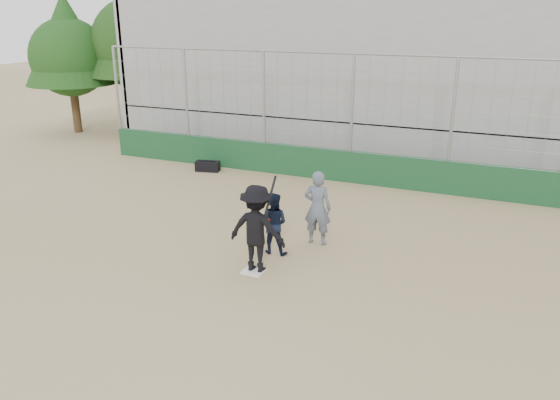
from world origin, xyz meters
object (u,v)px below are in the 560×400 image
at_px(batter_at_plate, 257,229).
at_px(catcher_crouched, 273,233).
at_px(equipment_bag, 208,166).
at_px(umpire, 317,211).

xyz_separation_m(batter_at_plate, catcher_crouched, (-0.04, 0.91, -0.45)).
height_order(catcher_crouched, equipment_bag, catcher_crouched).
height_order(batter_at_plate, catcher_crouched, batter_at_plate).
bearing_deg(equipment_bag, catcher_crouched, -47.51).
xyz_separation_m(batter_at_plate, umpire, (0.68, 1.83, -0.14)).
relative_size(batter_at_plate, equipment_bag, 2.31).
xyz_separation_m(catcher_crouched, umpire, (0.72, 0.92, 0.31)).
bearing_deg(batter_at_plate, equipment_bag, 128.18).
xyz_separation_m(catcher_crouched, equipment_bag, (-4.80, 5.24, -0.32)).
bearing_deg(equipment_bag, umpire, -38.07).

